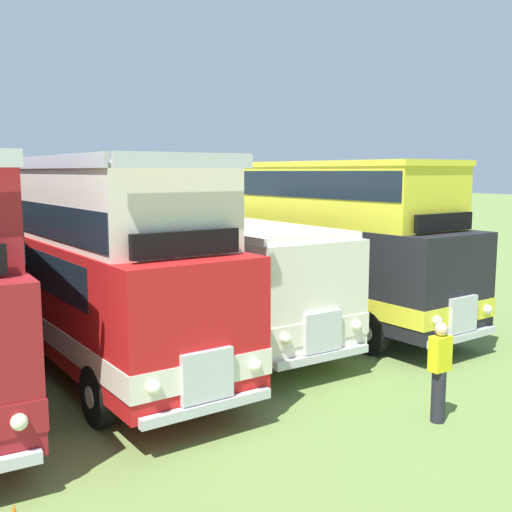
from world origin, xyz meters
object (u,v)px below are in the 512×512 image
bus_fifth_in_row (83,255)px  bus_seventh_in_row (316,234)px  bus_sixth_in_row (201,266)px  marshal_person (439,371)px

bus_fifth_in_row → bus_seventh_in_row: 6.62m
bus_sixth_in_row → bus_fifth_in_row: bearing=-168.8°
marshal_person → bus_fifth_in_row: bearing=119.8°
bus_fifth_in_row → bus_seventh_in_row: (6.62, -0.01, 0.11)m
bus_seventh_in_row → marshal_person: bus_seventh_in_row is taller
bus_seventh_in_row → marshal_person: bearing=-111.6°
marshal_person → bus_seventh_in_row: bearing=68.4°
bus_fifth_in_row → bus_seventh_in_row: bus_fifth_in_row is taller
bus_fifth_in_row → marshal_person: (3.92, -6.85, -1.47)m
bus_fifth_in_row → bus_sixth_in_row: size_ratio=1.08×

